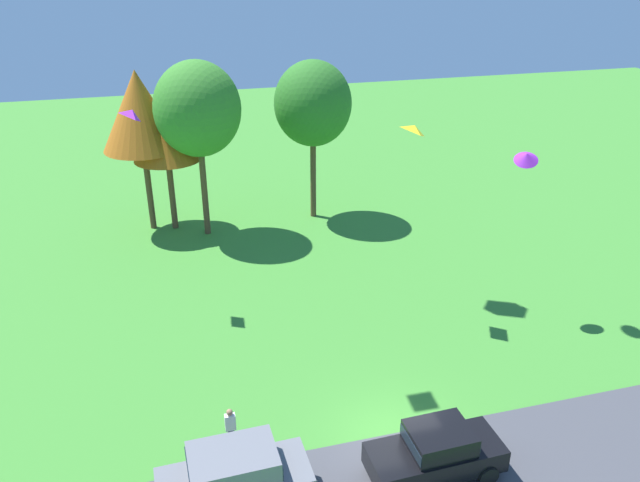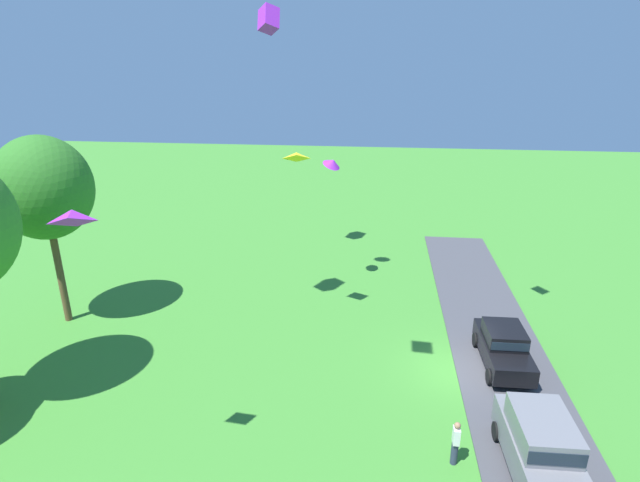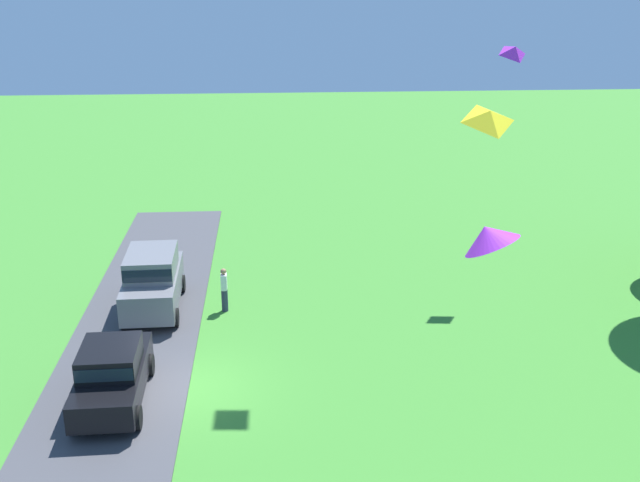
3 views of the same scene
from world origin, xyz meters
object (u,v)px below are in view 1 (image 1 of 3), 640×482
(car_sedan_by_flagpole, at_px, (436,451))
(tree_center_back, at_px, (313,104))
(car_suv_mid_row, at_px, (234,479))
(tree_far_left, at_px, (197,109))
(kite_delta_mid_center, at_px, (526,157))
(person_watching_sky, at_px, (231,429))
(tree_far_right, at_px, (165,127))
(tree_lone_near, at_px, (139,111))
(kite_diamond_high_left, at_px, (415,129))
(kite_diamond_topmost, at_px, (133,114))

(car_sedan_by_flagpole, distance_m, tree_center_back, 23.00)
(car_suv_mid_row, xyz_separation_m, tree_center_back, (8.12, 21.81, 5.93))
(car_sedan_by_flagpole, relative_size, tree_far_left, 0.43)
(tree_far_left, relative_size, tree_center_back, 1.04)
(tree_far_left, height_order, kite_delta_mid_center, tree_far_left)
(tree_center_back, bearing_deg, car_suv_mid_row, -110.41)
(car_sedan_by_flagpole, xyz_separation_m, person_watching_sky, (-6.26, 2.93, -0.16))
(person_watching_sky, height_order, kite_delta_mid_center, kite_delta_mid_center)
(tree_far_right, relative_size, tree_center_back, 0.85)
(tree_lone_near, bearing_deg, kite_diamond_high_left, -49.45)
(tree_far_right, bearing_deg, car_suv_mid_row, -88.51)
(tree_far_right, bearing_deg, tree_far_left, -36.38)
(tree_far_left, xyz_separation_m, tree_center_back, (6.85, 0.92, -0.32))
(car_suv_mid_row, relative_size, car_sedan_by_flagpole, 1.05)
(car_suv_mid_row, relative_size, kite_diamond_topmost, 5.09)
(car_sedan_by_flagpole, xyz_separation_m, kite_diamond_topmost, (-8.46, 13.95, 8.20))
(kite_delta_mid_center, bearing_deg, tree_center_back, 113.33)
(tree_far_left, bearing_deg, person_watching_sky, -93.27)
(car_sedan_by_flagpole, height_order, tree_lone_near, tree_lone_near)
(car_suv_mid_row, distance_m, kite_diamond_topmost, 15.94)
(kite_diamond_topmost, bearing_deg, kite_diamond_high_left, -20.31)
(tree_far_right, distance_m, kite_delta_mid_center, 20.25)
(tree_lone_near, distance_m, tree_center_back, 10.02)
(car_suv_mid_row, xyz_separation_m, tree_far_right, (-0.58, 22.25, 5.02))
(tree_lone_near, height_order, tree_far_left, tree_far_left)
(tree_center_back, relative_size, kite_delta_mid_center, 9.59)
(tree_center_back, bearing_deg, tree_far_right, 177.11)
(person_watching_sky, relative_size, tree_center_back, 0.17)
(tree_lone_near, height_order, tree_center_back, tree_center_back)
(tree_center_back, bearing_deg, kite_diamond_topmost, -141.11)
(kite_delta_mid_center, bearing_deg, car_suv_mid_row, -149.52)
(car_sedan_by_flagpole, xyz_separation_m, kite_diamond_high_left, (2.83, 9.78, 7.85))
(tree_far_left, bearing_deg, tree_lone_near, 151.71)
(car_suv_mid_row, height_order, kite_diamond_high_left, kite_diamond_high_left)
(tree_lone_near, bearing_deg, kite_diamond_topmost, -90.59)
(kite_diamond_topmost, bearing_deg, car_sedan_by_flagpole, -58.78)
(car_suv_mid_row, bearing_deg, tree_center_back, 69.59)
(tree_lone_near, xyz_separation_m, kite_diamond_topmost, (-0.09, -8.91, 1.97))
(tree_far_left, distance_m, kite_diamond_topmost, 8.09)
(car_suv_mid_row, bearing_deg, car_sedan_by_flagpole, -2.47)
(tree_far_right, height_order, tree_far_left, tree_far_left)
(car_suv_mid_row, bearing_deg, kite_delta_mid_center, 30.48)
(car_sedan_by_flagpole, distance_m, tree_far_left, 22.75)
(car_suv_mid_row, bearing_deg, tree_far_left, 86.52)
(tree_center_back, height_order, kite_diamond_high_left, tree_center_back)
(kite_diamond_topmost, bearing_deg, kite_delta_mid_center, -18.86)
(kite_diamond_high_left, bearing_deg, tree_center_back, 95.56)
(tree_center_back, bearing_deg, car_sedan_by_flagpole, -94.22)
(tree_far_right, xyz_separation_m, kite_diamond_topmost, (-1.39, -8.57, 2.92))
(person_watching_sky, height_order, tree_far_left, tree_far_left)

